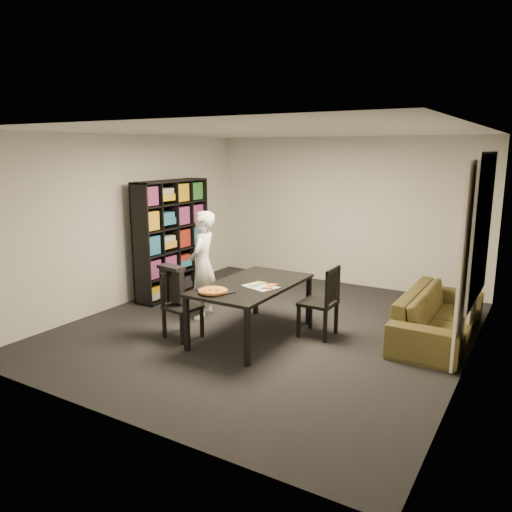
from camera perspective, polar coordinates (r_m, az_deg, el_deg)
The scene contains 16 objects.
room at distance 6.53m, azimuth 1.48°, elevation 2.56°, with size 5.01×5.51×2.61m.
window_pane at distance 6.31m, azimuth 24.47°, elevation 2.99°, with size 0.02×1.40×1.60m, color black.
window_frame at distance 6.31m, azimuth 24.42°, elevation 2.99°, with size 0.03×1.52×1.72m, color white.
curtain_left at distance 5.87m, azimuth 22.75°, elevation -0.95°, with size 0.03×0.70×2.25m, color beige.
curtain_right at distance 6.89m, azimuth 24.03°, elevation 0.74°, with size 0.03×0.70×2.25m, color beige.
bookshelf at distance 8.30m, azimuth -9.55°, elevation 1.99°, with size 0.35×1.50×1.90m, color black.
dining_table at distance 6.36m, azimuth -0.46°, elevation -3.71°, with size 0.95×1.70×0.71m.
chair_left at distance 6.50m, azimuth -8.89°, elevation -4.98°, with size 0.46×0.46×0.86m.
chair_right at distance 6.45m, azimuth 7.84°, elevation -4.71°, with size 0.43×0.43×0.93m.
draped_jacket at distance 6.53m, azimuth -9.62°, elevation -2.94°, with size 0.40×0.23×0.47m.
person at distance 7.12m, azimuth -6.10°, elevation -1.05°, with size 0.56×0.37×1.54m, color white.
baking_tray at distance 6.02m, azimuth -4.66°, elevation -3.99°, with size 0.40×0.32×0.01m, color black.
pepperoni_pizza at distance 5.95m, azimuth -4.95°, elevation -3.97°, with size 0.35×0.35×0.03m.
kitchen_towel at distance 6.19m, azimuth 0.54°, elevation -3.52°, with size 0.40×0.30×0.01m, color silver.
pizza_slices at distance 6.21m, azimuth 0.84°, elevation -3.35°, with size 0.37×0.31×0.01m, color gold, non-canonical shape.
sofa at distance 6.83m, azimuth 20.17°, elevation -6.38°, with size 2.08×0.81×0.61m, color #443A1B.
Camera 1 is at (3.15, -5.61, 2.38)m, focal length 35.00 mm.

